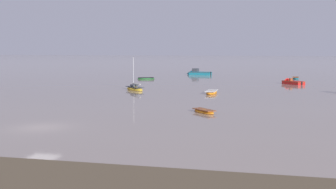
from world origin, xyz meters
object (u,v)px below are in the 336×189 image
object	(u,v)px
rowboat_moored_2	(204,111)
motorboat_moored_3	(197,73)
rowboat_moored_0	(146,79)
sailboat_moored_0	(135,89)
rowboat_moored_4	(296,78)
motorboat_moored_2	(290,83)
rowboat_moored_5	(212,92)

from	to	relation	value
rowboat_moored_2	motorboat_moored_3	distance (m)	64.19
rowboat_moored_0	motorboat_moored_3	xyz separation A→B (m)	(7.67, 18.15, 0.20)
rowboat_moored_0	sailboat_moored_0	bearing A→B (deg)	80.37
sailboat_moored_0	rowboat_moored_4	distance (m)	41.02
sailboat_moored_0	motorboat_moored_3	world-z (taller)	sailboat_moored_0
motorboat_moored_2	sailboat_moored_0	bearing A→B (deg)	86.27
rowboat_moored_2	motorboat_moored_2	bearing A→B (deg)	123.13
motorboat_moored_2	rowboat_moored_2	bearing A→B (deg)	125.13
sailboat_moored_0	rowboat_moored_5	world-z (taller)	sailboat_moored_0
rowboat_moored_0	motorboat_moored_3	size ratio (longest dim) A/B	0.58
rowboat_moored_4	rowboat_moored_2	bearing A→B (deg)	170.63
motorboat_moored_2	rowboat_moored_0	bearing A→B (deg)	37.67
rowboat_moored_0	rowboat_moored_5	size ratio (longest dim) A/B	0.92
motorboat_moored_2	rowboat_moored_4	bearing A→B (deg)	-47.38
sailboat_moored_0	motorboat_moored_2	size ratio (longest dim) A/B	1.12
rowboat_moored_2	motorboat_moored_3	bearing A→B (deg)	147.53
rowboat_moored_0	rowboat_moored_2	xyz separation A→B (m)	(19.15, -45.00, -0.02)
sailboat_moored_0	motorboat_moored_2	distance (m)	29.80
sailboat_moored_0	rowboat_moored_5	xyz separation A→B (m)	(12.19, -2.40, -0.05)
sailboat_moored_0	motorboat_moored_3	size ratio (longest dim) A/B	0.82
rowboat_moored_5	rowboat_moored_2	bearing A→B (deg)	-173.33
sailboat_moored_0	rowboat_moored_2	world-z (taller)	sailboat_moored_0
sailboat_moored_0	rowboat_moored_5	distance (m)	12.43
rowboat_moored_0	rowboat_moored_5	xyz separation A→B (m)	(17.37, -26.28, 0.02)
rowboat_moored_4	rowboat_moored_0	bearing A→B (deg)	107.95
rowboat_moored_0	motorboat_moored_2	world-z (taller)	motorboat_moored_2
rowboat_moored_0	sailboat_moored_0	distance (m)	24.43
motorboat_moored_2	motorboat_moored_3	size ratio (longest dim) A/B	0.74
motorboat_moored_3	rowboat_moored_2	bearing A→B (deg)	110.47
rowboat_moored_2	rowboat_moored_5	bearing A→B (deg)	142.67
rowboat_moored_0	rowboat_moored_2	size ratio (longest dim) A/B	1.27
sailboat_moored_0	rowboat_moored_5	size ratio (longest dim) A/B	1.29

